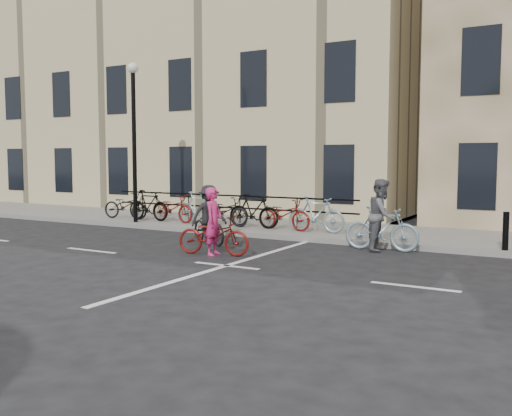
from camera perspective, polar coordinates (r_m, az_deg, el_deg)
The scene contains 9 objects.
ground at distance 12.23m, azimuth -2.96°, elevation -5.80°, with size 120.00×120.00×0.00m, color black.
sidewalk at distance 19.35m, azimuth -3.23°, elevation -1.58°, with size 46.00×4.00×0.15m, color slate.
building_west at distance 27.97m, azimuth -4.00°, elevation 10.85°, with size 20.00×10.00×10.00m, color tan.
lamp_post at distance 19.53m, azimuth -12.12°, elevation 8.40°, with size 0.36×0.36×5.28m.
bollard_east at distance 14.51m, azimuth 23.70°, elevation -2.12°, with size 0.14×0.14×0.90m, color black.
parked_bikes at distance 18.43m, azimuth -4.53°, elevation -0.14°, with size 9.35×1.23×1.05m.
cyclist_pink at distance 13.53m, azimuth -4.28°, elevation -2.38°, with size 1.89×0.94×1.61m.
cyclist_grey at distance 14.42m, azimuth 12.46°, elevation -1.37°, with size 1.87×0.90×1.79m.
cyclist_dark at distance 15.33m, azimuth -4.73°, elevation -1.27°, with size 1.85×1.42×1.58m.
Camera 1 is at (6.55, -10.08, 2.29)m, focal length 40.00 mm.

